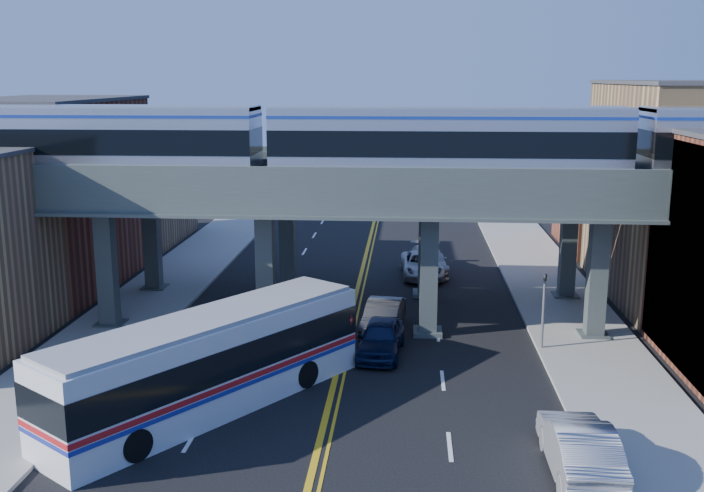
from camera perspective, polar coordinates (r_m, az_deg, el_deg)
The scene contains 19 objects.
ground at distance 31.63m, azimuth -1.56°, elevation -10.88°, with size 120.00×120.00×0.00m, color black.
sidewalk_west at distance 43.33m, azimuth -15.57°, elevation -4.77°, with size 5.00×70.00×0.16m, color gray.
sidewalk_east at distance 41.74m, azimuth 15.85°, elevation -5.44°, with size 5.00×70.00×0.16m, color gray.
building_west_b at distance 50.28m, azimuth -21.19°, elevation 3.50°, with size 8.00×14.00×11.00m, color brown.
building_west_c at distance 62.36m, azimuth -16.05°, elevation 4.00°, with size 8.00×10.00×8.00m, color #9C7D50.
building_east_b at distance 47.99m, azimuth 23.07°, elevation 3.57°, with size 8.00×14.00×12.00m, color #9C7D50.
building_east_c at distance 60.51m, azimuth 19.06°, elevation 4.04°, with size 8.00×10.00×9.00m, color brown.
mural_panel at distance 35.76m, azimuth 22.98°, elevation -1.14°, with size 0.10×9.50×9.50m, color teal.
elevated_viaduct_near at distance 37.53m, azimuth -0.40°, elevation 3.12°, with size 52.00×3.60×7.40m.
elevated_viaduct_far at distance 44.44m, azimuth 0.31°, elevation 4.54°, with size 52.00×3.60×7.40m.
transit_train at distance 37.11m, azimuth 6.93°, elevation 7.50°, with size 50.90×3.19×3.73m.
stop_sign at distance 33.78m, azimuth -0.56°, elevation -6.16°, with size 0.76×0.09×2.63m.
traffic_signal at distance 36.91m, azimuth 13.77°, elevation -4.04°, with size 0.15×0.18×4.10m.
transit_bus at distance 30.40m, azimuth -10.29°, elevation -8.39°, with size 10.42×12.86×3.52m.
car_lane_a at distance 35.86m, azimuth 2.11°, elevation -6.67°, with size 1.89×4.70×1.60m, color #0E1636.
car_lane_b at distance 38.95m, azimuth 2.28°, elevation -5.15°, with size 1.66×4.76×1.57m, color #2E2E31.
car_lane_c at distance 49.80m, azimuth 5.11°, elevation -1.37°, with size 2.49×5.40×1.50m, color silver.
car_lane_d at distance 50.74m, azimuth 5.57°, elevation -1.06°, with size 2.26×5.55×1.61m, color #A9A9AE.
car_parked_curb at distance 26.64m, azimuth 16.23°, elevation -13.91°, with size 1.89×5.43×1.79m, color #999A9D.
Camera 1 is at (2.95, -28.94, 12.41)m, focal length 40.00 mm.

